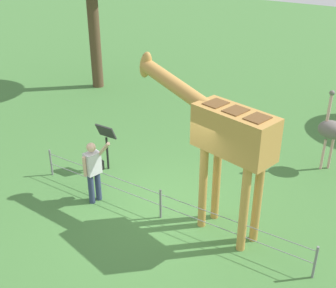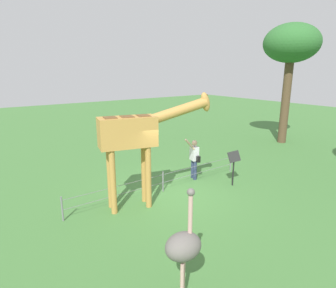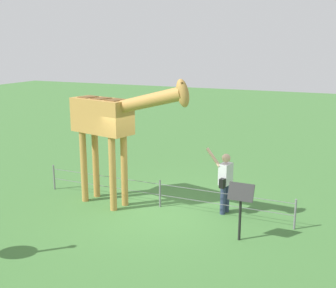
{
  "view_description": "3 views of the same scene",
  "coord_description": "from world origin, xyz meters",
  "px_view_note": "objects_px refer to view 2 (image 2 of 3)",
  "views": [
    {
      "loc": [
        -4.59,
        7.03,
        6.12
      ],
      "look_at": [
        0.32,
        -0.58,
        1.46
      ],
      "focal_mm": 46.78,
      "sensor_mm": 36.0,
      "label": 1
    },
    {
      "loc": [
        -5.35,
        -7.49,
        4.21
      ],
      "look_at": [
        0.35,
        0.41,
        1.67
      ],
      "focal_mm": 30.37,
      "sensor_mm": 36.0,
      "label": 2
    },
    {
      "loc": [
        4.49,
        -9.44,
        4.29
      ],
      "look_at": [
        0.19,
        0.35,
        1.73
      ],
      "focal_mm": 45.19,
      "sensor_mm": 36.0,
      "label": 3
    }
  ],
  "objects_px": {
    "giraffe": "(137,136)",
    "info_sign": "(234,161)",
    "ostrich": "(183,246)",
    "tree_northeast": "(291,46)",
    "visitor": "(194,157)"
  },
  "relations": [
    {
      "from": "giraffe",
      "to": "info_sign",
      "type": "bearing_deg",
      "value": -10.03
    },
    {
      "from": "ostrich",
      "to": "tree_northeast",
      "type": "relative_size",
      "value": 0.33
    },
    {
      "from": "giraffe",
      "to": "tree_northeast",
      "type": "xyz_separation_m",
      "value": [
        11.1,
        2.12,
        3.19
      ]
    },
    {
      "from": "visitor",
      "to": "ostrich",
      "type": "height_order",
      "value": "ostrich"
    },
    {
      "from": "ostrich",
      "to": "tree_northeast",
      "type": "xyz_separation_m",
      "value": [
        12.42,
        6.02,
        4.31
      ]
    },
    {
      "from": "giraffe",
      "to": "info_sign",
      "type": "xyz_separation_m",
      "value": [
        3.68,
        -0.65,
        -1.35
      ]
    },
    {
      "from": "ostrich",
      "to": "info_sign",
      "type": "height_order",
      "value": "ostrich"
    },
    {
      "from": "tree_northeast",
      "to": "info_sign",
      "type": "relative_size",
      "value": 5.09
    },
    {
      "from": "visitor",
      "to": "info_sign",
      "type": "distance_m",
      "value": 1.55
    },
    {
      "from": "visitor",
      "to": "info_sign",
      "type": "relative_size",
      "value": 1.3
    },
    {
      "from": "giraffe",
      "to": "visitor",
      "type": "bearing_deg",
      "value": 13.64
    },
    {
      "from": "giraffe",
      "to": "info_sign",
      "type": "height_order",
      "value": "giraffe"
    },
    {
      "from": "giraffe",
      "to": "tree_northeast",
      "type": "relative_size",
      "value": 0.55
    },
    {
      "from": "visitor",
      "to": "tree_northeast",
      "type": "height_order",
      "value": "tree_northeast"
    },
    {
      "from": "visitor",
      "to": "tree_northeast",
      "type": "distance_m",
      "value": 9.48
    }
  ]
}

